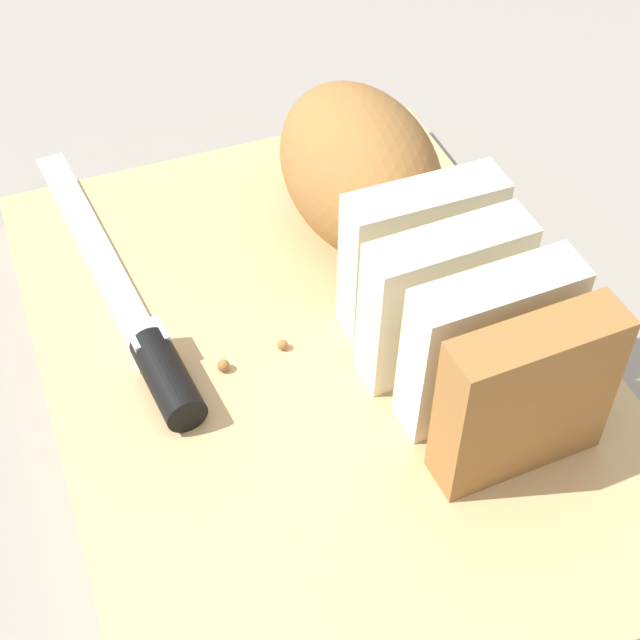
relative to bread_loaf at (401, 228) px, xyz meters
name	(u,v)px	position (x,y,z in m)	size (l,w,h in m)	color
ground_plane	(320,383)	(0.04, -0.06, -0.07)	(3.00, 3.00, 0.00)	gray
cutting_board	(320,369)	(0.04, -0.06, -0.06)	(0.43, 0.31, 0.02)	tan
bread_loaf	(401,228)	(0.00, 0.00, 0.00)	(0.30, 0.11, 0.10)	#996633
bread_knife	(147,340)	(0.01, -0.16, -0.04)	(0.28, 0.06, 0.02)	silver
crumb_near_knife	(283,345)	(0.03, -0.08, -0.04)	(0.01, 0.01, 0.01)	#996633
crumb_near_loaf	(224,366)	(0.03, -0.12, -0.04)	(0.01, 0.01, 0.01)	#996633
crumb_stray_left	(391,300)	(0.01, -0.01, -0.05)	(0.00, 0.00, 0.00)	#996633
crumb_stray_right	(387,312)	(0.02, -0.02, -0.04)	(0.01, 0.01, 0.01)	#996633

